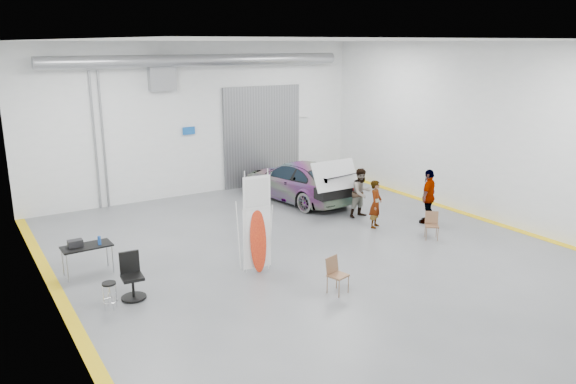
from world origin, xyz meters
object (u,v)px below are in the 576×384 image
person_a (376,204)px  office_chair (132,279)px  person_b (361,193)px  surfboard_display (258,231)px  work_table (84,246)px  folding_chair_near (338,282)px  sedan_car (297,181)px  person_c (428,196)px  shop_stool (110,296)px  folding_chair_far (431,231)px

person_a → office_chair: bearing=154.6°
person_b → surfboard_display: bearing=-159.5°
surfboard_display → work_table: 4.59m
surfboard_display → folding_chair_near: (0.98, -2.21, -0.85)m
folding_chair_near → office_chair: office_chair is taller
work_table → sedan_car: bearing=20.1°
sedan_car → person_c: (2.19, -4.76, 0.17)m
person_b → folding_chair_near: bearing=-137.2°
person_c → sedan_car: bearing=-92.8°
sedan_car → work_table: (-8.71, -3.19, 0.03)m
surfboard_display → work_table: bearing=157.0°
person_a → work_table: bearing=141.2°
sedan_car → folding_chair_near: sedan_car is taller
person_a → shop_stool: 9.18m
folding_chair_far → work_table: 10.22m
sedan_car → work_table: size_ratio=4.10×
surfboard_display → folding_chair_near: surfboard_display is taller
folding_chair_far → folding_chair_near: bearing=-122.5°
person_a → folding_chair_far: size_ratio=1.88×
person_c → office_chair: bearing=-24.8°
folding_chair_far → work_table: bearing=-156.9°
office_chair → shop_stool: bearing=-148.4°
person_c → surfboard_display: bearing=-22.1°
sedan_car → office_chair: sedan_car is taller
folding_chair_near → office_chair: (-4.35, 2.37, 0.21)m
folding_chair_near → work_table: 6.68m
person_a → person_b: person_b is taller
folding_chair_far → office_chair: size_ratio=0.76×
sedan_car → work_table: 9.28m
surfboard_display → office_chair: surfboard_display is taller
folding_chair_far → person_b: bearing=136.8°
shop_stool → office_chair: (0.61, 0.31, 0.17)m
person_a → folding_chair_far: (0.72, -1.83, -0.53)m
person_a → surfboard_display: size_ratio=0.57×
person_a → folding_chair_near: (-4.11, -3.42, -0.52)m
person_b → folding_chair_far: person_b is taller
person_b → folding_chair_far: 3.06m
folding_chair_near → office_chair: 4.96m
person_b → surfboard_display: surfboard_display is taller
folding_chair_near → work_table: (-4.98, 4.42, 0.51)m
person_c → folding_chair_near: (-5.92, -2.85, -0.65)m
sedan_car → person_c: person_c is taller
person_c → surfboard_display: size_ratio=0.67×
person_b → folding_chair_near: size_ratio=1.94×
office_chair → folding_chair_near: bearing=-23.7°
work_table → office_chair: size_ratio=1.15×
sedan_car → person_c: 5.25m
person_c → folding_chair_near: 6.60m
person_a → surfboard_display: (-5.08, -1.22, 0.33)m
person_c → work_table: bearing=-35.7°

